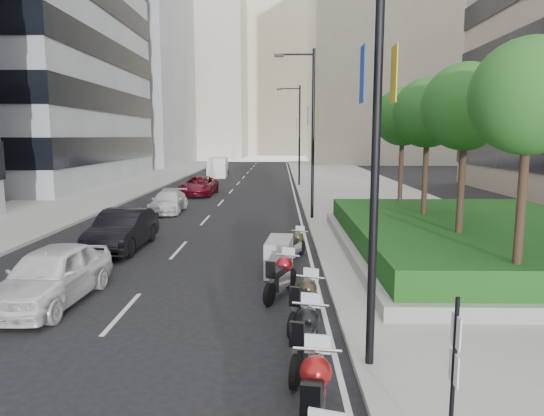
{
  "coord_description": "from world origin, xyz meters",
  "views": [
    {
      "loc": [
        2.55,
        -7.89,
        4.5
      ],
      "look_at": [
        2.28,
        9.03,
        2.0
      ],
      "focal_mm": 32.0,
      "sensor_mm": 36.0,
      "label": 1
    }
  ],
  "objects_px": {
    "lamp_post_2": "(298,130)",
    "motorcycle_6": "(295,245)",
    "motorcycle_2": "(305,338)",
    "car_d": "(199,186)",
    "motorcycle_1": "(314,397)",
    "motorcycle_5": "(279,256)",
    "motorcycle_3": "(304,302)",
    "lamp_post_0": "(369,105)",
    "motorcycle_4": "(281,276)",
    "parking_sign": "(453,375)",
    "car_b": "(122,230)",
    "car_c": "(168,202)",
    "car_a": "(52,275)",
    "lamp_post_1": "(310,126)",
    "delivery_van": "(218,168)"
  },
  "relations": [
    {
      "from": "lamp_post_2",
      "to": "motorcycle_6",
      "type": "xyz_separation_m",
      "value": [
        -1.01,
        -26.31,
        -4.54
      ]
    },
    {
      "from": "motorcycle_2",
      "to": "car_d",
      "type": "distance_m",
      "value": 29.14
    },
    {
      "from": "motorcycle_1",
      "to": "motorcycle_5",
      "type": "xyz_separation_m",
      "value": [
        -0.55,
        8.79,
        -0.04
      ]
    },
    {
      "from": "motorcycle_3",
      "to": "motorcycle_5",
      "type": "height_order",
      "value": "motorcycle_5"
    },
    {
      "from": "motorcycle_1",
      "to": "car_d",
      "type": "distance_m",
      "value": 31.31
    },
    {
      "from": "lamp_post_0",
      "to": "motorcycle_4",
      "type": "height_order",
      "value": "lamp_post_0"
    },
    {
      "from": "motorcycle_6",
      "to": "motorcycle_2",
      "type": "bearing_deg",
      "value": -157.28
    },
    {
      "from": "parking_sign",
      "to": "motorcycle_3",
      "type": "bearing_deg",
      "value": 107.42
    },
    {
      "from": "motorcycle_3",
      "to": "car_b",
      "type": "bearing_deg",
      "value": 61.41
    },
    {
      "from": "parking_sign",
      "to": "car_b",
      "type": "bearing_deg",
      "value": 123.16
    },
    {
      "from": "parking_sign",
      "to": "motorcycle_2",
      "type": "relative_size",
      "value": 1.12
    },
    {
      "from": "motorcycle_3",
      "to": "car_d",
      "type": "bearing_deg",
      "value": 34.8
    },
    {
      "from": "motorcycle_6",
      "to": "car_c",
      "type": "relative_size",
      "value": 0.42
    },
    {
      "from": "parking_sign",
      "to": "motorcycle_6",
      "type": "relative_size",
      "value": 1.35
    },
    {
      "from": "motorcycle_3",
      "to": "motorcycle_4",
      "type": "distance_m",
      "value": 2.2
    },
    {
      "from": "lamp_post_2",
      "to": "car_a",
      "type": "relative_size",
      "value": 1.95
    },
    {
      "from": "lamp_post_2",
      "to": "car_a",
      "type": "xyz_separation_m",
      "value": [
        -7.78,
        -31.28,
        -4.28
      ]
    },
    {
      "from": "lamp_post_1",
      "to": "motorcycle_3",
      "type": "distance_m",
      "value": 15.44
    },
    {
      "from": "lamp_post_2",
      "to": "motorcycle_1",
      "type": "xyz_separation_m",
      "value": [
        -1.06,
        -37.11,
        -4.44
      ]
    },
    {
      "from": "motorcycle_1",
      "to": "car_b",
      "type": "relative_size",
      "value": 0.48
    },
    {
      "from": "motorcycle_5",
      "to": "motorcycle_6",
      "type": "xyz_separation_m",
      "value": [
        0.6,
        2.01,
        -0.06
      ]
    },
    {
      "from": "car_b",
      "to": "motorcycle_4",
      "type": "bearing_deg",
      "value": -40.88
    },
    {
      "from": "lamp_post_0",
      "to": "car_a",
      "type": "height_order",
      "value": "lamp_post_0"
    },
    {
      "from": "lamp_post_0",
      "to": "lamp_post_1",
      "type": "distance_m",
      "value": 17.0
    },
    {
      "from": "motorcycle_2",
      "to": "lamp_post_0",
      "type": "bearing_deg",
      "value": -81.36
    },
    {
      "from": "parking_sign",
      "to": "lamp_post_1",
      "type": "bearing_deg",
      "value": 91.88
    },
    {
      "from": "car_d",
      "to": "lamp_post_1",
      "type": "bearing_deg",
      "value": -53.83
    },
    {
      "from": "lamp_post_0",
      "to": "motorcycle_2",
      "type": "bearing_deg",
      "value": 174.34
    },
    {
      "from": "motorcycle_6",
      "to": "car_b",
      "type": "height_order",
      "value": "car_b"
    },
    {
      "from": "parking_sign",
      "to": "car_b",
      "type": "height_order",
      "value": "parking_sign"
    },
    {
      "from": "lamp_post_1",
      "to": "motorcycle_5",
      "type": "bearing_deg",
      "value": -98.86
    },
    {
      "from": "motorcycle_5",
      "to": "car_a",
      "type": "bearing_deg",
      "value": 121.5
    },
    {
      "from": "motorcycle_5",
      "to": "car_c",
      "type": "height_order",
      "value": "car_c"
    },
    {
      "from": "motorcycle_5",
      "to": "car_a",
      "type": "relative_size",
      "value": 0.44
    },
    {
      "from": "motorcycle_4",
      "to": "motorcycle_5",
      "type": "xyz_separation_m",
      "value": [
        -0.06,
        2.29,
        -0.01
      ]
    },
    {
      "from": "motorcycle_2",
      "to": "motorcycle_4",
      "type": "distance_m",
      "value": 4.3
    },
    {
      "from": "motorcycle_2",
      "to": "motorcycle_4",
      "type": "relative_size",
      "value": 1.06
    },
    {
      "from": "parking_sign",
      "to": "lamp_post_2",
      "type": "bearing_deg",
      "value": 90.99
    },
    {
      "from": "motorcycle_4",
      "to": "lamp_post_1",
      "type": "bearing_deg",
      "value": 15.23
    },
    {
      "from": "motorcycle_2",
      "to": "motorcycle_1",
      "type": "bearing_deg",
      "value": -165.09
    },
    {
      "from": "parking_sign",
      "to": "motorcycle_1",
      "type": "distance_m",
      "value": 2.11
    },
    {
      "from": "motorcycle_6",
      "to": "car_a",
      "type": "relative_size",
      "value": 0.4
    },
    {
      "from": "lamp_post_0",
      "to": "lamp_post_2",
      "type": "relative_size",
      "value": 1.0
    },
    {
      "from": "lamp_post_1",
      "to": "motorcycle_2",
      "type": "xyz_separation_m",
      "value": [
        -1.09,
        -16.89,
        -4.46
      ]
    },
    {
      "from": "motorcycle_1",
      "to": "lamp_post_2",
      "type": "bearing_deg",
      "value": 6.66
    },
    {
      "from": "car_a",
      "to": "car_d",
      "type": "relative_size",
      "value": 0.88
    },
    {
      "from": "car_d",
      "to": "lamp_post_0",
      "type": "bearing_deg",
      "value": -72.91
    },
    {
      "from": "motorcycle_2",
      "to": "car_a",
      "type": "distance_m",
      "value": 7.61
    },
    {
      "from": "motorcycle_1",
      "to": "car_d",
      "type": "relative_size",
      "value": 0.44
    },
    {
      "from": "lamp_post_0",
      "to": "delivery_van",
      "type": "xyz_separation_m",
      "value": [
        -8.57,
        45.52,
        -4.06
      ]
    }
  ]
}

